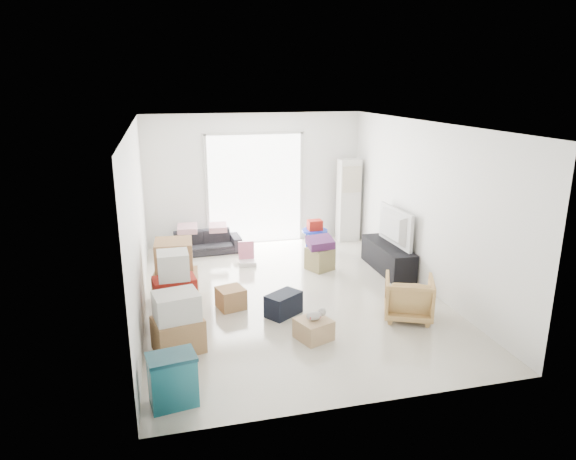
{
  "coord_description": "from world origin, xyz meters",
  "views": [
    {
      "loc": [
        -1.87,
        -7.37,
        3.27
      ],
      "look_at": [
        0.02,
        0.2,
        1.03
      ],
      "focal_mm": 32.0,
      "sensor_mm": 36.0,
      "label": 1
    }
  ],
  "objects_px": {
    "armchair": "(409,296)",
    "storage_bins": "(173,380)",
    "television": "(389,241)",
    "kids_table": "(315,229)",
    "sofa": "(203,239)",
    "tv_console": "(388,257)",
    "ottoman": "(320,259)",
    "wood_crate": "(314,329)",
    "ac_tower": "(348,200)"
  },
  "relations": [
    {
      "from": "sofa",
      "to": "armchair",
      "type": "bearing_deg",
      "value": -57.41
    },
    {
      "from": "tv_console",
      "to": "television",
      "type": "xyz_separation_m",
      "value": [
        0.0,
        -0.0,
        0.32
      ]
    },
    {
      "from": "tv_console",
      "to": "armchair",
      "type": "height_order",
      "value": "armchair"
    },
    {
      "from": "ac_tower",
      "to": "ottoman",
      "type": "bearing_deg",
      "value": -124.92
    },
    {
      "from": "ac_tower",
      "to": "sofa",
      "type": "height_order",
      "value": "ac_tower"
    },
    {
      "from": "tv_console",
      "to": "ottoman",
      "type": "bearing_deg",
      "value": 163.96
    },
    {
      "from": "storage_bins",
      "to": "kids_table",
      "type": "height_order",
      "value": "kids_table"
    },
    {
      "from": "tv_console",
      "to": "kids_table",
      "type": "relative_size",
      "value": 2.26
    },
    {
      "from": "ottoman",
      "to": "armchair",
      "type": "bearing_deg",
      "value": -73.97
    },
    {
      "from": "ottoman",
      "to": "tv_console",
      "type": "bearing_deg",
      "value": -16.04
    },
    {
      "from": "kids_table",
      "to": "sofa",
      "type": "bearing_deg",
      "value": 168.83
    },
    {
      "from": "storage_bins",
      "to": "ottoman",
      "type": "relative_size",
      "value": 1.41
    },
    {
      "from": "ottoman",
      "to": "storage_bins",
      "type": "bearing_deg",
      "value": -127.58
    },
    {
      "from": "television",
      "to": "sofa",
      "type": "relative_size",
      "value": 0.78
    },
    {
      "from": "sofa",
      "to": "armchair",
      "type": "height_order",
      "value": "armchair"
    },
    {
      "from": "wood_crate",
      "to": "sofa",
      "type": "bearing_deg",
      "value": 105.45
    },
    {
      "from": "television",
      "to": "sofa",
      "type": "distance_m",
      "value": 3.64
    },
    {
      "from": "armchair",
      "to": "ac_tower",
      "type": "bearing_deg",
      "value": -73.38
    },
    {
      "from": "armchair",
      "to": "sofa",
      "type": "bearing_deg",
      "value": -30.84
    },
    {
      "from": "television",
      "to": "kids_table",
      "type": "relative_size",
      "value": 1.78
    },
    {
      "from": "sofa",
      "to": "kids_table",
      "type": "distance_m",
      "value": 2.23
    },
    {
      "from": "kids_table",
      "to": "wood_crate",
      "type": "bearing_deg",
      "value": -106.99
    },
    {
      "from": "storage_bins",
      "to": "tv_console",
      "type": "bearing_deg",
      "value": 39.31
    },
    {
      "from": "ottoman",
      "to": "wood_crate",
      "type": "bearing_deg",
      "value": -109.13
    },
    {
      "from": "armchair",
      "to": "kids_table",
      "type": "height_order",
      "value": "armchair"
    },
    {
      "from": "tv_console",
      "to": "kids_table",
      "type": "distance_m",
      "value": 1.7
    },
    {
      "from": "ac_tower",
      "to": "storage_bins",
      "type": "relative_size",
      "value": 3.05
    },
    {
      "from": "ac_tower",
      "to": "wood_crate",
      "type": "relative_size",
      "value": 4.28
    },
    {
      "from": "tv_console",
      "to": "armchair",
      "type": "relative_size",
      "value": 2.13
    },
    {
      "from": "television",
      "to": "ac_tower",
      "type": "bearing_deg",
      "value": -0.82
    },
    {
      "from": "ottoman",
      "to": "kids_table",
      "type": "height_order",
      "value": "kids_table"
    },
    {
      "from": "ac_tower",
      "to": "armchair",
      "type": "height_order",
      "value": "ac_tower"
    },
    {
      "from": "wood_crate",
      "to": "ottoman",
      "type": "bearing_deg",
      "value": 70.87
    },
    {
      "from": "ac_tower",
      "to": "ottoman",
      "type": "distance_m",
      "value": 2.09
    },
    {
      "from": "ac_tower",
      "to": "storage_bins",
      "type": "height_order",
      "value": "ac_tower"
    },
    {
      "from": "sofa",
      "to": "armchair",
      "type": "relative_size",
      "value": 2.15
    },
    {
      "from": "armchair",
      "to": "storage_bins",
      "type": "xyz_separation_m",
      "value": [
        -3.36,
        -1.31,
        -0.05
      ]
    },
    {
      "from": "sofa",
      "to": "storage_bins",
      "type": "distance_m",
      "value": 5.06
    },
    {
      "from": "armchair",
      "to": "storage_bins",
      "type": "bearing_deg",
      "value": 45.29
    },
    {
      "from": "sofa",
      "to": "wood_crate",
      "type": "bearing_deg",
      "value": -77.19
    },
    {
      "from": "sofa",
      "to": "kids_table",
      "type": "relative_size",
      "value": 2.28
    },
    {
      "from": "storage_bins",
      "to": "wood_crate",
      "type": "height_order",
      "value": "storage_bins"
    },
    {
      "from": "sofa",
      "to": "storage_bins",
      "type": "relative_size",
      "value": 2.57
    },
    {
      "from": "sofa",
      "to": "ottoman",
      "type": "bearing_deg",
      "value": -39.4
    },
    {
      "from": "armchair",
      "to": "wood_crate",
      "type": "relative_size",
      "value": 1.68
    },
    {
      "from": "ottoman",
      "to": "kids_table",
      "type": "bearing_deg",
      "value": 78.37
    },
    {
      "from": "television",
      "to": "wood_crate",
      "type": "distance_m",
      "value": 3.01
    },
    {
      "from": "storage_bins",
      "to": "television",
      "type": "bearing_deg",
      "value": 39.31
    },
    {
      "from": "television",
      "to": "ottoman",
      "type": "xyz_separation_m",
      "value": [
        -1.18,
        0.34,
        -0.36
      ]
    },
    {
      "from": "television",
      "to": "ottoman",
      "type": "height_order",
      "value": "television"
    }
  ]
}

